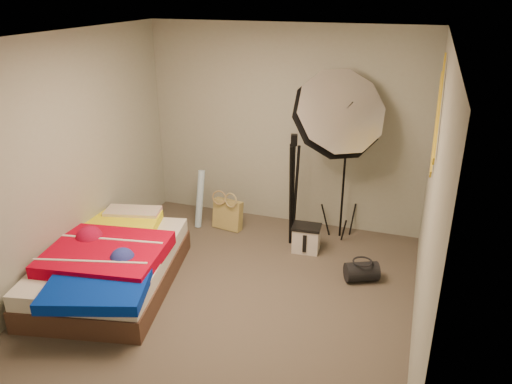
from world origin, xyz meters
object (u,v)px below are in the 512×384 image
at_px(camera_case, 306,239).
at_px(tote_bag, 228,215).
at_px(camera_tripod, 293,183).
at_px(duffel_bag, 362,272).
at_px(photo_umbrella, 337,116).
at_px(bed, 110,263).
at_px(wrapping_roll, 200,199).

bearing_deg(camera_case, tote_bag, 162.62).
bearing_deg(tote_bag, camera_tripod, 1.47).
bearing_deg(duffel_bag, photo_umbrella, 98.21).
xyz_separation_m(tote_bag, bed, (-0.66, -1.62, 0.07)).
distance_m(bed, photo_umbrella, 2.88).
bearing_deg(photo_umbrella, duffel_bag, -57.04).
bearing_deg(wrapping_roll, duffel_bag, -16.97).
relative_size(duffel_bag, bed, 0.17).
xyz_separation_m(camera_case, duffel_bag, (0.70, -0.43, -0.05)).
xyz_separation_m(camera_case, bed, (-1.74, -1.35, 0.11)).
bearing_deg(camera_case, wrapping_roll, 167.44).
height_order(tote_bag, photo_umbrella, photo_umbrella).
distance_m(duffel_bag, camera_tripod, 1.28).
height_order(camera_case, duffel_bag, camera_case).
distance_m(camera_case, photo_umbrella, 1.46).
bearing_deg(camera_case, camera_tripod, 142.88).
distance_m(wrapping_roll, camera_tripod, 1.30).
bearing_deg(wrapping_roll, camera_tripod, -3.77).
height_order(photo_umbrella, camera_tripod, photo_umbrella).
relative_size(wrapping_roll, camera_case, 2.45).
height_order(camera_case, bed, bed).
height_order(bed, camera_tripod, camera_tripod).
relative_size(wrapping_roll, bed, 0.36).
xyz_separation_m(tote_bag, camera_case, (1.09, -0.26, -0.04)).
height_order(duffel_bag, camera_tripod, camera_tripod).
bearing_deg(tote_bag, wrapping_roll, -164.58).
relative_size(wrapping_roll, photo_umbrella, 0.34).
bearing_deg(wrapping_roll, bed, -100.52).
bearing_deg(photo_umbrella, camera_case, -125.21).
distance_m(wrapping_roll, camera_case, 1.48).
bearing_deg(photo_umbrella, camera_tripod, -158.77).
bearing_deg(duffel_bag, bed, 175.89).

